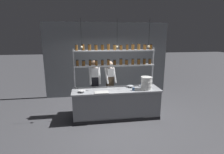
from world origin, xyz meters
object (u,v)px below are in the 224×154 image
serving_cup_front (133,89)px  container_stack (146,83)px  chef_center (110,82)px  cutting_board (102,92)px  prep_bowl_near_left (82,91)px  spice_shelf_unit (115,59)px  prep_bowl_center_front (130,86)px  serving_cup_by_board (142,85)px  chef_left (95,82)px

serving_cup_front → container_stack: bearing=9.0°
chef_center → container_stack: size_ratio=4.34×
cutting_board → prep_bowl_near_left: (-0.54, 0.12, 0.02)m
container_stack → spice_shelf_unit: bearing=151.5°
spice_shelf_unit → serving_cup_front: spice_shelf_unit is taller
chef_center → container_stack: bearing=-56.6°
spice_shelf_unit → prep_bowl_center_front: 0.99m
serving_cup_by_board → container_stack: bearing=-82.1°
cutting_board → prep_bowl_near_left: size_ratio=1.88×
prep_bowl_center_front → container_stack: bearing=-32.9°
prep_bowl_center_front → cutting_board: bearing=-157.2°
prep_bowl_near_left → serving_cup_front: 1.50m
serving_cup_front → serving_cup_by_board: serving_cup_by_board is taller
prep_bowl_near_left → serving_cup_by_board: (1.87, 0.31, 0.02)m
prep_bowl_near_left → prep_bowl_center_front: 1.52m
chef_left → serving_cup_front: bearing=-38.1°
prep_bowl_center_front → chef_center: bearing=134.1°
container_stack → serving_cup_by_board: 0.34m
chef_center → serving_cup_by_board: (0.94, -0.55, 0.00)m
serving_cup_by_board → prep_bowl_center_front: bearing=-175.3°
chef_center → serving_cup_front: 1.08m
spice_shelf_unit → cutting_board: bearing=-129.1°
prep_bowl_near_left → chef_left: bearing=60.4°
serving_cup_front → serving_cup_by_board: bearing=44.5°
serving_cup_front → serving_cup_by_board: size_ratio=0.96×
serving_cup_front → prep_bowl_near_left: bearing=177.8°
spice_shelf_unit → cutting_board: size_ratio=6.36×
chef_left → prep_bowl_center_front: chef_left is taller
container_stack → serving_cup_front: size_ratio=4.25×
serving_cup_by_board → chef_left: bearing=164.7°
chef_left → serving_cup_by_board: bearing=-18.3°
chef_center → serving_cup_front: size_ratio=18.44×
cutting_board → serving_cup_front: bearing=3.7°
container_stack → prep_bowl_center_front: size_ratio=1.88×
container_stack → cutting_board: size_ratio=0.97×
prep_bowl_near_left → serving_cup_by_board: serving_cup_by_board is taller
container_stack → serving_cup_by_board: container_stack is taller
spice_shelf_unit → chef_center: bearing=106.0°
spice_shelf_unit → prep_bowl_near_left: spice_shelf_unit is taller
prep_bowl_center_front → serving_cup_front: 0.34m
cutting_board → serving_cup_front: size_ratio=4.40×
chef_center → spice_shelf_unit: bearing=-89.6°
cutting_board → serving_cup_by_board: size_ratio=4.23×
chef_left → serving_cup_by_board: (1.46, -0.40, -0.04)m
container_stack → chef_left: bearing=155.1°
spice_shelf_unit → chef_center: (-0.11, 0.38, -0.84)m
container_stack → cutting_board: bearing=-174.7°
cutting_board → prep_bowl_near_left: prep_bowl_near_left is taller
chef_left → prep_bowl_near_left: bearing=-122.6°
container_stack → serving_cup_front: 0.44m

